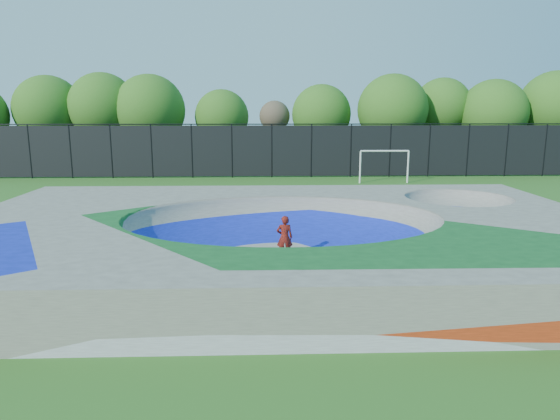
% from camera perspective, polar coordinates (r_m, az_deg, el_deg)
% --- Properties ---
extents(ground, '(120.00, 120.00, 0.00)m').
position_cam_1_polar(ground, '(17.52, 0.25, -5.49)').
color(ground, '#265918').
rests_on(ground, ground).
extents(skate_deck, '(22.00, 14.00, 1.50)m').
position_cam_1_polar(skate_deck, '(17.31, 0.25, -3.11)').
color(skate_deck, gray).
rests_on(skate_deck, ground).
extents(skater, '(0.57, 0.38, 1.54)m').
position_cam_1_polar(skater, '(17.19, 0.53, -3.16)').
color(skater, '#B41E0E').
rests_on(skater, ground).
extents(skateboard, '(0.79, 0.26, 0.05)m').
position_cam_1_polar(skateboard, '(17.39, 0.52, -5.53)').
color(skateboard, black).
rests_on(skateboard, ground).
extents(soccer_goal, '(3.49, 0.12, 2.31)m').
position_cam_1_polar(soccer_goal, '(35.70, 11.84, 5.60)').
color(soccer_goal, silver).
rests_on(soccer_goal, ground).
extents(fence, '(48.09, 0.09, 4.04)m').
position_cam_1_polar(fence, '(37.87, -0.95, 6.91)').
color(fence, black).
rests_on(fence, ground).
extents(treeline, '(53.51, 7.44, 8.28)m').
position_cam_1_polar(treeline, '(42.61, -0.92, 11.30)').
color(treeline, '#4D3626').
rests_on(treeline, ground).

